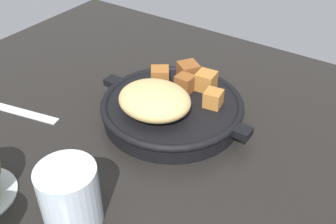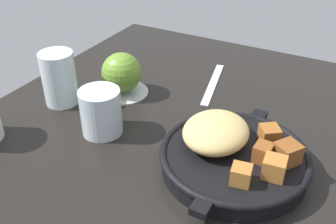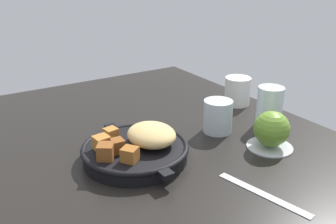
% 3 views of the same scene
% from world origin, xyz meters
% --- Properties ---
extents(ground_plane, '(1.08, 0.82, 0.02)m').
position_xyz_m(ground_plane, '(0.00, 0.00, -0.01)').
color(ground_plane, black).
extents(cast_iron_skillet, '(0.27, 0.23, 0.07)m').
position_xyz_m(cast_iron_skillet, '(0.06, -0.08, 0.03)').
color(cast_iron_skillet, black).
rests_on(cast_iron_skillet, ground_plane).
extents(saucer_plate, '(0.11, 0.11, 0.01)m').
position_xyz_m(saucer_plate, '(0.17, 0.21, 0.00)').
color(saucer_plate, '#B7BABF').
rests_on(saucer_plate, ground_plane).
extents(red_apple, '(0.08, 0.08, 0.08)m').
position_xyz_m(red_apple, '(0.17, 0.21, 0.05)').
color(red_apple, olive).
rests_on(red_apple, saucer_plate).
extents(butter_knife, '(0.19, 0.06, 0.00)m').
position_xyz_m(butter_knife, '(0.30, 0.06, 0.00)').
color(butter_knife, silver).
rests_on(butter_knife, ground_plane).
extents(water_glass_tall, '(0.07, 0.07, 0.11)m').
position_xyz_m(water_glass_tall, '(0.09, 0.29, 0.05)').
color(water_glass_tall, silver).
rests_on(water_glass_tall, ground_plane).
extents(ceramic_mug_white, '(0.08, 0.08, 0.08)m').
position_xyz_m(ceramic_mug_white, '(-0.08, 0.33, 0.04)').
color(ceramic_mug_white, silver).
rests_on(ceramic_mug_white, ground_plane).
extents(water_glass_short, '(0.07, 0.07, 0.08)m').
position_xyz_m(water_glass_short, '(0.04, 0.16, 0.04)').
color(water_glass_short, silver).
rests_on(water_glass_short, ground_plane).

